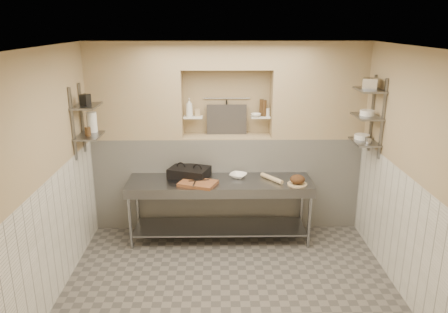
{
  "coord_description": "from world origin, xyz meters",
  "views": [
    {
      "loc": [
        -0.14,
        -4.59,
        3.04
      ],
      "look_at": [
        -0.05,
        0.9,
        1.35
      ],
      "focal_mm": 35.0,
      "sensor_mm": 36.0,
      "label": 1
    }
  ],
  "objects_px": {
    "cutting_board": "(198,183)",
    "rolling_pin": "(272,178)",
    "mixing_bowl": "(238,176)",
    "bowl_alcove": "(256,115)",
    "bread_loaf": "(297,179)",
    "prep_table": "(220,198)",
    "panini_press": "(189,172)",
    "jug_left": "(92,122)",
    "bottle_soap": "(189,107)"
  },
  "relations": [
    {
      "from": "bottle_soap",
      "to": "jug_left",
      "type": "distance_m",
      "value": 1.4
    },
    {
      "from": "mixing_bowl",
      "to": "bowl_alcove",
      "type": "xyz_separation_m",
      "value": [
        0.27,
        0.38,
        0.81
      ]
    },
    {
      "from": "rolling_pin",
      "to": "bread_loaf",
      "type": "height_order",
      "value": "bread_loaf"
    },
    {
      "from": "prep_table",
      "to": "cutting_board",
      "type": "distance_m",
      "value": 0.43
    },
    {
      "from": "mixing_bowl",
      "to": "bottle_soap",
      "type": "relative_size",
      "value": 0.88
    },
    {
      "from": "mixing_bowl",
      "to": "rolling_pin",
      "type": "height_order",
      "value": "rolling_pin"
    },
    {
      "from": "prep_table",
      "to": "jug_left",
      "type": "xyz_separation_m",
      "value": [
        -1.73,
        0.03,
        1.11
      ]
    },
    {
      "from": "panini_press",
      "to": "bread_loaf",
      "type": "relative_size",
      "value": 3.11
    },
    {
      "from": "prep_table",
      "to": "cutting_board",
      "type": "height_order",
      "value": "cutting_board"
    },
    {
      "from": "prep_table",
      "to": "cutting_board",
      "type": "relative_size",
      "value": 5.32
    },
    {
      "from": "rolling_pin",
      "to": "bread_loaf",
      "type": "distance_m",
      "value": 0.38
    },
    {
      "from": "cutting_board",
      "to": "mixing_bowl",
      "type": "height_order",
      "value": "mixing_bowl"
    },
    {
      "from": "rolling_pin",
      "to": "jug_left",
      "type": "height_order",
      "value": "jug_left"
    },
    {
      "from": "panini_press",
      "to": "jug_left",
      "type": "height_order",
      "value": "jug_left"
    },
    {
      "from": "prep_table",
      "to": "bottle_soap",
      "type": "bearing_deg",
      "value": 128.11
    },
    {
      "from": "bottle_soap",
      "to": "mixing_bowl",
      "type": "bearing_deg",
      "value": -30.32
    },
    {
      "from": "panini_press",
      "to": "bread_loaf",
      "type": "height_order",
      "value": "panini_press"
    },
    {
      "from": "panini_press",
      "to": "cutting_board",
      "type": "distance_m",
      "value": 0.34
    },
    {
      "from": "cutting_board",
      "to": "bread_loaf",
      "type": "height_order",
      "value": "bread_loaf"
    },
    {
      "from": "bread_loaf",
      "to": "bowl_alcove",
      "type": "bearing_deg",
      "value": 127.79
    },
    {
      "from": "rolling_pin",
      "to": "bowl_alcove",
      "type": "distance_m",
      "value": 0.98
    },
    {
      "from": "prep_table",
      "to": "rolling_pin",
      "type": "height_order",
      "value": "rolling_pin"
    },
    {
      "from": "rolling_pin",
      "to": "jug_left",
      "type": "distance_m",
      "value": 2.6
    },
    {
      "from": "bread_loaf",
      "to": "prep_table",
      "type": "bearing_deg",
      "value": 171.79
    },
    {
      "from": "panini_press",
      "to": "bread_loaf",
      "type": "distance_m",
      "value": 1.54
    },
    {
      "from": "panini_press",
      "to": "mixing_bowl",
      "type": "xyz_separation_m",
      "value": [
        0.71,
        -0.02,
        -0.04
      ]
    },
    {
      "from": "cutting_board",
      "to": "bowl_alcove",
      "type": "bearing_deg",
      "value": 38.68
    },
    {
      "from": "bread_loaf",
      "to": "bottle_soap",
      "type": "xyz_separation_m",
      "value": [
        -1.51,
        0.72,
        0.87
      ]
    },
    {
      "from": "bowl_alcove",
      "to": "prep_table",
      "type": "bearing_deg",
      "value": -135.38
    },
    {
      "from": "cutting_board",
      "to": "bottle_soap",
      "type": "height_order",
      "value": "bottle_soap"
    },
    {
      "from": "prep_table",
      "to": "jug_left",
      "type": "distance_m",
      "value": 2.05
    },
    {
      "from": "cutting_board",
      "to": "rolling_pin",
      "type": "bearing_deg",
      "value": 8.53
    },
    {
      "from": "mixing_bowl",
      "to": "jug_left",
      "type": "height_order",
      "value": "jug_left"
    },
    {
      "from": "rolling_pin",
      "to": "panini_press",
      "type": "bearing_deg",
      "value": 172.7
    },
    {
      "from": "mixing_bowl",
      "to": "jug_left",
      "type": "bearing_deg",
      "value": -176.69
    },
    {
      "from": "rolling_pin",
      "to": "jug_left",
      "type": "relative_size",
      "value": 1.52
    },
    {
      "from": "cutting_board",
      "to": "jug_left",
      "type": "distance_m",
      "value": 1.66
    },
    {
      "from": "mixing_bowl",
      "to": "bread_loaf",
      "type": "relative_size",
      "value": 1.15
    },
    {
      "from": "mixing_bowl",
      "to": "cutting_board",
      "type": "bearing_deg",
      "value": -152.95
    },
    {
      "from": "panini_press",
      "to": "mixing_bowl",
      "type": "bearing_deg",
      "value": 18.29
    },
    {
      "from": "prep_table",
      "to": "panini_press",
      "type": "distance_m",
      "value": 0.57
    },
    {
      "from": "rolling_pin",
      "to": "bottle_soap",
      "type": "relative_size",
      "value": 1.53
    },
    {
      "from": "rolling_pin",
      "to": "cutting_board",
      "type": "bearing_deg",
      "value": -171.47
    },
    {
      "from": "mixing_bowl",
      "to": "bottle_soap",
      "type": "height_order",
      "value": "bottle_soap"
    },
    {
      "from": "jug_left",
      "to": "panini_press",
      "type": "bearing_deg",
      "value": 5.82
    },
    {
      "from": "rolling_pin",
      "to": "bottle_soap",
      "type": "distance_m",
      "value": 1.59
    },
    {
      "from": "prep_table",
      "to": "rolling_pin",
      "type": "bearing_deg",
      "value": 1.16
    },
    {
      "from": "bowl_alcove",
      "to": "rolling_pin",
      "type": "bearing_deg",
      "value": -68.93
    },
    {
      "from": "mixing_bowl",
      "to": "prep_table",
      "type": "bearing_deg",
      "value": -150.81
    },
    {
      "from": "mixing_bowl",
      "to": "bowl_alcove",
      "type": "height_order",
      "value": "bowl_alcove"
    }
  ]
}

